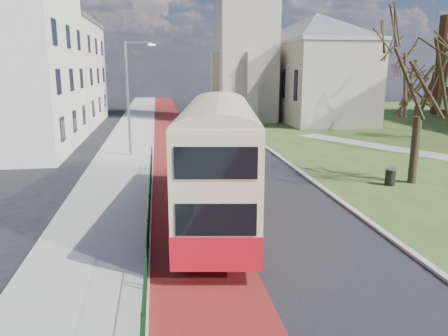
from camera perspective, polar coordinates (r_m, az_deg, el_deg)
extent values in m
plane|color=black|center=(15.39, 1.38, -11.38)|extent=(160.00, 160.00, 0.00)
cube|color=black|center=(34.61, -1.92, 2.46)|extent=(9.00, 120.00, 0.01)
cube|color=#591414|center=(34.41, -6.39, 2.32)|extent=(3.40, 120.00, 0.01)
cube|color=gray|center=(34.47, -12.72, 2.19)|extent=(4.00, 120.00, 0.12)
cube|color=#999993|center=(34.38, -9.40, 2.32)|extent=(0.25, 120.00, 0.13)
cube|color=#999993|center=(37.34, 4.75, 3.30)|extent=(0.25, 80.00, 0.13)
cylinder|color=#0D3C19|center=(18.56, -9.81, -3.62)|extent=(0.04, 24.00, 0.04)
cylinder|color=#0D3C19|center=(18.85, -9.70, -6.38)|extent=(0.04, 24.00, 0.04)
cube|color=gray|center=(53.14, 2.93, 19.13)|extent=(6.50, 6.50, 24.00)
cube|color=gray|center=(55.18, 11.68, 10.86)|extent=(9.00, 18.00, 9.00)
pyramid|color=#565960|center=(55.50, 12.08, 19.23)|extent=(9.00, 18.00, 3.60)
cube|color=beige|center=(37.61, -27.09, 11.49)|extent=(10.00, 14.00, 12.50)
cube|color=beige|center=(53.07, -21.63, 11.23)|extent=(10.00, 16.00, 11.00)
cube|color=#565960|center=(53.29, -22.17, 17.40)|extent=(10.30, 16.30, 0.50)
cylinder|color=gray|center=(31.93, -12.42, 8.73)|extent=(0.16, 0.16, 8.00)
cylinder|color=gray|center=(31.85, -11.10, 15.80)|extent=(1.80, 0.10, 0.10)
cube|color=silver|center=(31.83, -9.41, 15.60)|extent=(0.50, 0.18, 0.12)
cube|color=red|center=(18.29, -0.72, -3.72)|extent=(4.42, 11.97, 1.06)
cube|color=beige|center=(17.81, -0.74, 2.69)|extent=(4.39, 11.91, 3.08)
cube|color=black|center=(18.38, -4.89, -0.08)|extent=(1.49, 9.50, 1.01)
cube|color=black|center=(18.35, 3.46, -0.08)|extent=(1.49, 9.50, 1.01)
cube|color=black|center=(17.77, -5.07, 4.70)|extent=(1.63, 10.42, 0.96)
cube|color=black|center=(17.74, 3.59, 4.71)|extent=(1.63, 10.42, 0.96)
cube|color=black|center=(23.70, -0.57, 2.94)|extent=(2.37, 0.43, 1.12)
cube|color=black|center=(23.48, -0.58, 6.78)|extent=(2.37, 0.43, 0.96)
cube|color=orange|center=(23.42, -0.59, 8.25)|extent=(1.89, 0.38, 0.32)
cylinder|color=black|center=(22.31, -3.78, -2.07)|extent=(0.48, 1.14, 1.11)
cylinder|color=black|center=(22.29, 2.58, -2.07)|extent=(0.48, 1.14, 1.11)
cylinder|color=black|center=(15.23, -5.58, -9.43)|extent=(0.48, 1.14, 1.11)
cylinder|color=black|center=(15.20, 3.87, -9.45)|extent=(0.48, 1.14, 1.11)
cylinder|color=#2D2516|center=(26.27, 23.65, 2.15)|extent=(0.61, 0.61, 3.70)
cylinder|color=#322219|center=(43.78, 23.75, 5.57)|extent=(0.55, 0.55, 2.91)
cylinder|color=black|center=(25.49, 20.88, -1.16)|extent=(0.66, 0.66, 0.89)
cylinder|color=gray|center=(25.38, 20.97, -0.13)|extent=(0.70, 0.70, 0.06)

